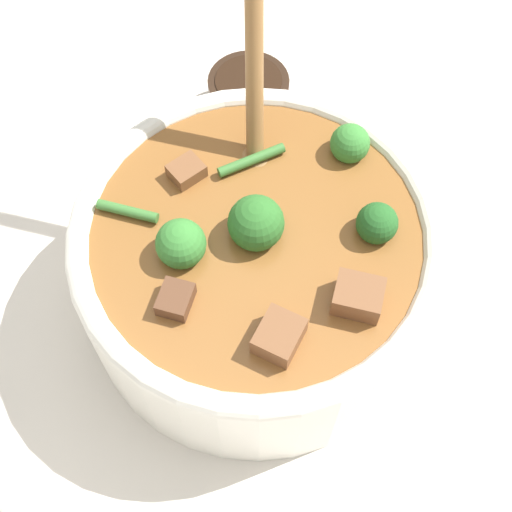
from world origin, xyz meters
name	(u,v)px	position (x,y,z in m)	size (l,w,h in m)	color
ground_plane	(256,298)	(0.00, 0.00, 0.00)	(4.00, 4.00, 0.00)	silver
stew_bowl	(256,261)	(0.00, 0.00, 0.06)	(0.25, 0.25, 0.31)	white
condiment_bowl	(249,94)	(-0.14, 0.13, 0.02)	(0.07, 0.07, 0.04)	black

